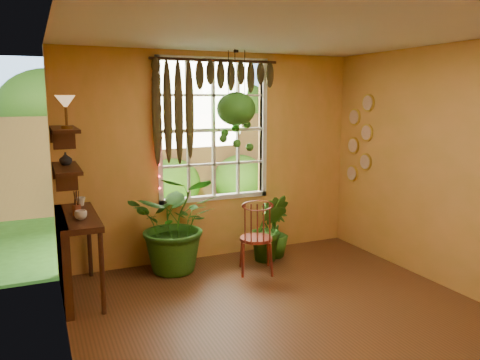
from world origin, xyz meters
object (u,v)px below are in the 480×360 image
object	(u,v)px
counter_ledge	(68,248)
potted_plant_left	(177,223)
windsor_chair	(256,248)
potted_plant_mid	(269,228)
hanging_basket	(236,112)

from	to	relation	value
counter_ledge	potted_plant_left	distance (m)	1.31
counter_ledge	potted_plant_left	size ratio (longest dim) A/B	0.98
windsor_chair	potted_plant_mid	world-z (taller)	windsor_chair
windsor_chair	potted_plant_left	distance (m)	1.02
windsor_chair	counter_ledge	bearing A→B (deg)	-163.12
potted_plant_mid	windsor_chair	bearing A→B (deg)	-137.11
counter_ledge	hanging_basket	world-z (taller)	hanging_basket
potted_plant_mid	hanging_basket	distance (m)	1.55
potted_plant_left	counter_ledge	bearing A→B (deg)	-166.92
counter_ledge	potted_plant_mid	bearing A→B (deg)	3.83
counter_ledge	hanging_basket	distance (m)	2.54
windsor_chair	potted_plant_mid	xyz separation A→B (m)	(0.34, 0.32, 0.14)
potted_plant_left	potted_plant_mid	size ratio (longest dim) A/B	1.36
counter_ledge	windsor_chair	world-z (taller)	windsor_chair
counter_ledge	potted_plant_mid	xyz separation A→B (m)	(2.48, 0.17, -0.10)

